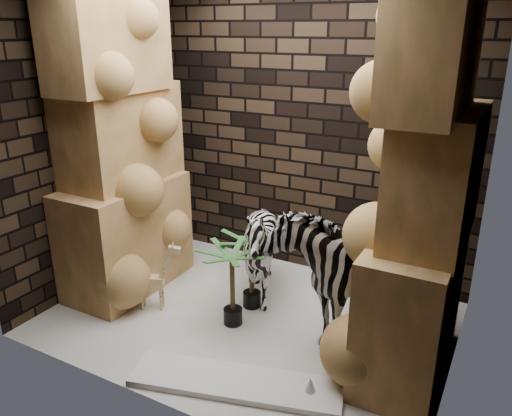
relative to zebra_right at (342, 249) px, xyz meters
The scene contains 13 objects.
floor 1.11m from the zebra_right, 159.06° to the right, with size 3.50×3.50×0.00m, color silver.
wall_back 1.43m from the zebra_right, 128.39° to the left, with size 3.50×3.50×0.00m, color black.
wall_front 1.87m from the zebra_right, 116.26° to the right, with size 3.50×3.50×0.00m, color black.
wall_left 2.63m from the zebra_right, behind, with size 3.00×3.00×0.00m, color black.
wall_right 1.27m from the zebra_right, 16.37° to the right, with size 3.00×3.00×0.00m, color black.
rock_pillar_left 2.30m from the zebra_right, behind, with size 0.68×1.30×3.00m, color #E29D65, non-canonical shape.
rock_pillar_right 1.04m from the zebra_right, 23.78° to the right, with size 0.58×1.25×3.00m, color #E29D65, non-canonical shape.
zebra_right is the anchor object (origin of this frame).
zebra_left 0.86m from the zebra_right, behind, with size 0.86×1.07×0.97m, color white.
giraffe_toy 1.79m from the zebra_right, 161.47° to the right, with size 0.36×0.12×0.70m, color #D5BE7F, non-canonical shape.
palm_front 0.92m from the zebra_right, behind, with size 0.36×0.36×0.76m, color #1E5224, non-canonical shape.
palm_back 1.01m from the zebra_right, 153.68° to the right, with size 0.36×0.36×0.75m, color #1E5224, non-canonical shape.
surfboard 1.40m from the zebra_right, 109.34° to the right, with size 1.59×0.39×0.05m, color white.
Camera 1 is at (1.97, -3.46, 2.54)m, focal length 35.14 mm.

